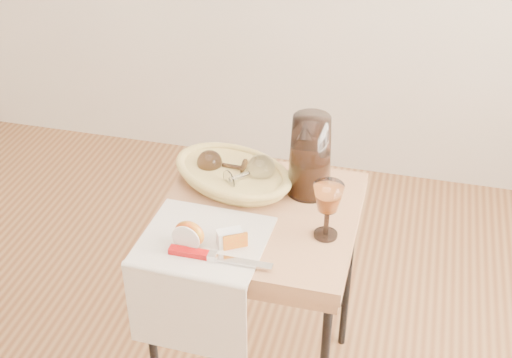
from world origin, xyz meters
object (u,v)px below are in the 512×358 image
(bread_basket, at_px, (233,176))
(pitcher, at_px, (310,156))
(table_knife, at_px, (216,256))
(side_table, at_px, (258,304))
(apple_half, at_px, (189,234))
(tea_towel, at_px, (203,240))
(goblet_lying_b, at_px, (247,174))
(goblet_lying_a, at_px, (224,165))
(wine_goblet, at_px, (327,211))

(bread_basket, bearing_deg, pitcher, 26.33)
(bread_basket, distance_m, table_knife, 0.35)
(side_table, bearing_deg, pitcher, 49.08)
(side_table, relative_size, pitcher, 2.47)
(pitcher, xyz_separation_m, apple_half, (-0.24, -0.32, -0.08))
(side_table, bearing_deg, apple_half, -124.24)
(tea_towel, xyz_separation_m, apple_half, (-0.02, -0.03, 0.04))
(pitcher, bearing_deg, table_knife, -124.73)
(goblet_lying_b, bearing_deg, tea_towel, -147.49)
(goblet_lying_a, xyz_separation_m, apple_half, (0.00, -0.32, -0.01))
(goblet_lying_b, bearing_deg, goblet_lying_a, 109.60)
(tea_towel, xyz_separation_m, pitcher, (0.22, 0.29, 0.12))
(side_table, xyz_separation_m, bread_basket, (-0.10, 0.12, 0.37))
(side_table, height_order, goblet_lying_b, goblet_lying_b)
(bread_basket, xyz_separation_m, goblet_lying_a, (-0.03, 0.01, 0.02))
(tea_towel, xyz_separation_m, wine_goblet, (0.30, 0.10, 0.08))
(pitcher, height_order, apple_half, pitcher)
(apple_half, relative_size, table_knife, 0.31)
(goblet_lying_b, distance_m, apple_half, 0.30)
(bread_basket, bearing_deg, goblet_lying_a, 176.07)
(side_table, xyz_separation_m, goblet_lying_a, (-0.13, 0.13, 0.39))
(tea_towel, bearing_deg, goblet_lying_b, 81.05)
(pitcher, bearing_deg, apple_half, -137.21)
(wine_goblet, relative_size, table_knife, 0.62)
(tea_towel, relative_size, goblet_lying_a, 2.65)
(side_table, relative_size, wine_goblet, 4.28)
(pitcher, distance_m, wine_goblet, 0.21)
(apple_half, bearing_deg, pitcher, 58.55)
(goblet_lying_a, relative_size, table_knife, 0.46)
(bread_basket, relative_size, pitcher, 1.19)
(tea_towel, relative_size, wine_goblet, 1.99)
(goblet_lying_a, xyz_separation_m, wine_goblet, (0.33, -0.19, 0.03))
(side_table, bearing_deg, table_knife, -102.37)
(goblet_lying_b, xyz_separation_m, pitcher, (0.17, 0.03, 0.07))
(pitcher, distance_m, table_knife, 0.41)
(bread_basket, distance_m, wine_goblet, 0.35)
(goblet_lying_b, bearing_deg, bread_basket, 111.43)
(tea_towel, xyz_separation_m, bread_basket, (-0.00, 0.28, 0.02))
(side_table, xyz_separation_m, goblet_lying_b, (-0.06, 0.10, 0.40))
(wine_goblet, distance_m, apple_half, 0.35)
(side_table, bearing_deg, goblet_lying_a, 135.16)
(side_table, bearing_deg, tea_towel, -123.38)
(bread_basket, height_order, goblet_lying_a, goblet_lying_a)
(side_table, xyz_separation_m, pitcher, (0.11, 0.13, 0.46))
(side_table, distance_m, goblet_lying_b, 0.41)
(tea_towel, bearing_deg, apple_half, -126.53)
(wine_goblet, bearing_deg, goblet_lying_b, 148.15)
(side_table, height_order, bread_basket, bread_basket)
(pitcher, xyz_separation_m, table_knife, (-0.16, -0.36, -0.10))
(goblet_lying_a, bearing_deg, side_table, 138.26)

